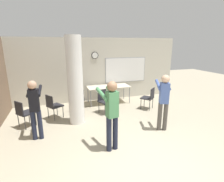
{
  "coord_description": "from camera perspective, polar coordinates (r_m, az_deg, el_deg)",
  "views": [
    {
      "loc": [
        -1.66,
        -2.6,
        2.55
      ],
      "look_at": [
        0.08,
        2.72,
        1.02
      ],
      "focal_mm": 28.0,
      "sensor_mm": 36.0,
      "label": 1
    }
  ],
  "objects": [
    {
      "name": "chair_near_pillar",
      "position": [
        6.36,
        -18.66,
        -4.27
      ],
      "size": [
        0.61,
        0.61,
        0.87
      ],
      "color": "#232328",
      "rests_on": "ground_plane"
    },
    {
      "name": "folding_table",
      "position": [
        7.6,
        -1.14,
        1.23
      ],
      "size": [
        1.84,
        0.79,
        0.75
      ],
      "color": "beige",
      "rests_on": "ground_plane"
    },
    {
      "name": "chair_table_left",
      "position": [
        6.88,
        -10.84,
        -2.26
      ],
      "size": [
        0.49,
        0.49,
        0.87
      ],
      "color": "#232328",
      "rests_on": "ground_plane"
    },
    {
      "name": "waste_bin",
      "position": [
        7.16,
        0.35,
        -3.97
      ],
      "size": [
        0.25,
        0.25,
        0.38
      ],
      "color": "#38383D",
      "rests_on": "ground_plane"
    },
    {
      "name": "chair_by_left_wall",
      "position": [
        6.07,
        -26.84,
        -6.1
      ],
      "size": [
        0.62,
        0.62,
        0.87
      ],
      "color": "#232328",
      "rests_on": "ground_plane"
    },
    {
      "name": "support_pillar",
      "position": [
        5.64,
        -11.94,
        3.17
      ],
      "size": [
        0.49,
        0.49,
        2.8
      ],
      "color": "white",
      "rests_on": "ground_plane"
    },
    {
      "name": "chair_table_front",
      "position": [
        6.57,
        -2.54,
        -2.83
      ],
      "size": [
        0.58,
        0.58,
        0.87
      ],
      "color": "#232328",
      "rests_on": "ground_plane"
    },
    {
      "name": "ground_plane",
      "position": [
        4.0,
        12.2,
        -24.75
      ],
      "size": [
        24.0,
        24.0,
        0.0
      ],
      "primitive_type": "plane",
      "color": "#ADA389"
    },
    {
      "name": "wall_back",
      "position": [
        7.92,
        -5.66,
        6.83
      ],
      "size": [
        8.0,
        0.15,
        2.8
      ],
      "color": "beige",
      "rests_on": "ground_plane"
    },
    {
      "name": "person_watching_back",
      "position": [
        5.05,
        -23.92,
        -4.36
      ],
      "size": [
        0.38,
        0.62,
        1.64
      ],
      "color": "#1E2338",
      "rests_on": "ground_plane"
    },
    {
      "name": "person_playing_front",
      "position": [
        4.13,
        -0.15,
        -6.46
      ],
      "size": [
        0.47,
        0.67,
        1.73
      ],
      "color": "#1E2338",
      "rests_on": "ground_plane"
    },
    {
      "name": "chair_mid_room",
      "position": [
        7.07,
        11.97,
        -1.84
      ],
      "size": [
        0.62,
        0.62,
        0.87
      ],
      "color": "#232328",
      "rests_on": "ground_plane"
    },
    {
      "name": "person_playing_side",
      "position": [
        5.33,
        16.52,
        -2.28
      ],
      "size": [
        0.53,
        0.71,
        1.7
      ],
      "color": "#514C47",
      "rests_on": "ground_plane"
    },
    {
      "name": "bottle_on_table",
      "position": [
        7.43,
        -0.01,
        1.94
      ],
      "size": [
        0.07,
        0.07,
        0.23
      ],
      "color": "black",
      "rests_on": "folding_table"
    }
  ]
}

